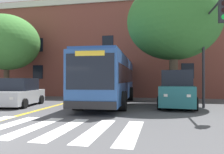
% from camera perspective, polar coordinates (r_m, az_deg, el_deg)
% --- Properties ---
extents(lane_line_yellow_inner, '(0.12, 36.00, 0.01)m').
position_cam_1_polar(lane_line_yellow_inner, '(22.35, -5.97, -5.06)').
color(lane_line_yellow_inner, gold).
rests_on(lane_line_yellow_inner, ground).
extents(lane_line_yellow_outer, '(0.12, 36.00, 0.01)m').
position_cam_1_polar(lane_line_yellow_outer, '(22.31, -5.58, -5.07)').
color(lane_line_yellow_outer, gold).
rests_on(lane_line_yellow_outer, ground).
extents(city_bus, '(3.24, 11.24, 3.33)m').
position_cam_1_polar(city_bus, '(15.52, -0.64, -0.39)').
color(city_bus, '#2D5699').
rests_on(city_bus, ground).
extents(car_silver_near_lane, '(2.39, 4.22, 1.81)m').
position_cam_1_polar(car_silver_near_lane, '(15.53, -22.88, -3.90)').
color(car_silver_near_lane, '#B7BABF').
rests_on(car_silver_near_lane, ground).
extents(car_teal_far_lane, '(2.57, 5.12, 2.27)m').
position_cam_1_polar(car_teal_far_lane, '(14.32, 16.66, -3.22)').
color(car_teal_far_lane, '#236B70').
rests_on(car_teal_far_lane, ground).
extents(car_grey_behind_bus, '(2.23, 4.74, 2.17)m').
position_cam_1_polar(car_grey_behind_bus, '(25.89, 7.29, -2.16)').
color(car_grey_behind_bus, slate).
rests_on(car_grey_behind_bus, ground).
extents(traffic_light_near_corner, '(0.34, 3.98, 5.84)m').
position_cam_1_polar(traffic_light_near_corner, '(13.13, 24.25, 9.08)').
color(traffic_light_near_corner, '#28282D').
rests_on(traffic_light_near_corner, ground).
extents(street_tree_curbside_large, '(7.00, 6.84, 8.27)m').
position_cam_1_polar(street_tree_curbside_large, '(15.84, 15.75, 13.68)').
color(street_tree_curbside_large, brown).
rests_on(street_tree_curbside_large, ground).
extents(street_tree_curbside_small, '(6.44, 6.66, 7.49)m').
position_cam_1_polar(street_tree_curbside_small, '(21.90, -25.80, 8.07)').
color(street_tree_curbside_small, '#4C3D2D').
rests_on(street_tree_curbside_small, ground).
extents(building_facade, '(37.01, 9.56, 9.99)m').
position_cam_1_polar(building_facade, '(25.99, 1.07, 6.60)').
color(building_facade, brown).
rests_on(building_facade, ground).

